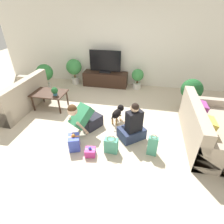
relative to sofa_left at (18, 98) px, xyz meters
The scene contains 19 objects.
ground_plane 2.42m from the sofa_left, ahead, with size 16.00×16.00×0.00m, color beige.
wall_back 3.45m from the sofa_left, 43.93° to the left, with size 8.40×0.06×2.60m.
sofa_left is the anchor object (origin of this frame).
sofa_right 4.77m from the sofa_left, ahead, with size 0.93×1.88×0.83m.
coffee_table 0.90m from the sofa_left, 10.94° to the left, with size 0.88×0.62×0.46m.
tv_console 2.83m from the sofa_left, 44.56° to the left, with size 1.53×0.47×0.48m.
tv 2.88m from the sofa_left, 44.56° to the left, with size 1.06×0.20×0.74m.
potted_plant_back_right 3.68m from the sofa_left, 31.73° to the left, with size 0.39×0.39×0.68m.
potted_plant_corner_left 1.33m from the sofa_left, 83.72° to the left, with size 0.53×0.53×0.85m.
potted_plant_back_left 2.15m from the sofa_left, 65.00° to the left, with size 0.53×0.53×0.88m.
potted_plant_corner_right 4.69m from the sofa_left, 10.17° to the left, with size 0.55×0.55×0.87m.
person_kneeling 2.26m from the sofa_left, 17.03° to the right, with size 0.67×0.82×0.80m.
person_sitting 3.30m from the sofa_left, 12.16° to the right, with size 0.66×0.64×0.88m.
dog 2.82m from the sofa_left, ahead, with size 0.28×0.55×0.38m.
gift_box_a 2.47m from the sofa_left, 30.24° to the right, with size 0.30×0.33×0.36m.
gift_box_b 2.85m from the sofa_left, 28.67° to the right, with size 0.22×0.21×0.21m.
gift_bag_a 3.11m from the sofa_left, 22.55° to the right, with size 0.27×0.17×0.33m.
gift_bag_b 3.82m from the sofa_left, 16.77° to the right, with size 0.20×0.14×0.43m.
tabletop_plant 1.17m from the sofa_left, ahead, with size 0.17×0.17×0.22m.
Camera 1 is at (1.01, -3.33, 2.51)m, focal length 28.00 mm.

